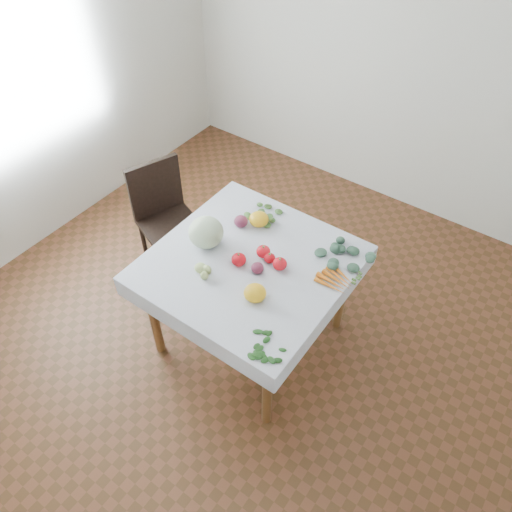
{
  "coord_description": "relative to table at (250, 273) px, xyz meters",
  "views": [
    {
      "loc": [
        1.22,
        -1.64,
        2.89
      ],
      "look_at": [
        0.04,
        0.01,
        0.82
      ],
      "focal_mm": 35.0,
      "sensor_mm": 36.0,
      "label": 1
    }
  ],
  "objects": [
    {
      "name": "tablecloth",
      "position": [
        0.0,
        0.0,
        0.1
      ],
      "size": [
        1.12,
        1.12,
        0.01
      ],
      "primitive_type": "cube",
      "color": "white",
      "rests_on": "table"
    },
    {
      "name": "chair",
      "position": [
        -0.96,
        0.24,
        -0.15
      ],
      "size": [
        0.51,
        0.51,
        0.88
      ],
      "color": "black",
      "rests_on": "ground"
    },
    {
      "name": "tomato_a",
      "position": [
        -0.04,
        -0.05,
        0.14
      ],
      "size": [
        0.1,
        0.1,
        0.08
      ],
      "primitive_type": "ellipsoid",
      "rotation": [
        0.0,
        0.0,
        -0.18
      ],
      "color": "red",
      "rests_on": "tablecloth"
    },
    {
      "name": "onion_b",
      "position": [
        0.08,
        -0.04,
        0.13
      ],
      "size": [
        0.09,
        0.09,
        0.06
      ],
      "primitive_type": "ellipsoid",
      "rotation": [
        0.0,
        0.0,
        0.16
      ],
      "color": "#50162E",
      "rests_on": "tablecloth"
    },
    {
      "name": "dill_bunch",
      "position": [
        -0.19,
        0.39,
        0.11
      ],
      "size": [
        0.23,
        0.18,
        0.02
      ],
      "color": "#537837",
      "rests_on": "tablecloth"
    },
    {
      "name": "heirloom_front",
      "position": [
        0.19,
        -0.21,
        0.15
      ],
      "size": [
        0.16,
        0.16,
        0.09
      ],
      "primitive_type": "ellipsoid",
      "rotation": [
        0.0,
        0.0,
        -0.37
      ],
      "color": "gold",
      "rests_on": "tablecloth"
    },
    {
      "name": "tomatillo_cluster",
      "position": [
        -0.12,
        -0.26,
        0.13
      ],
      "size": [
        0.13,
        0.12,
        0.05
      ],
      "color": "#BAD57B",
      "rests_on": "tablecloth"
    },
    {
      "name": "tomato_d",
      "position": [
        0.09,
        0.07,
        0.13
      ],
      "size": [
        0.07,
        0.07,
        0.06
      ],
      "primitive_type": "ellipsoid",
      "rotation": [
        0.0,
        0.0,
        -0.07
      ],
      "color": "red",
      "rests_on": "tablecloth"
    },
    {
      "name": "back_wall",
      "position": [
        0.0,
        2.0,
        0.7
      ],
      "size": [
        4.0,
        0.04,
        2.7
      ],
      "primitive_type": "cube",
      "color": "silver",
      "rests_on": "ground"
    },
    {
      "name": "basil_bunch",
      "position": [
        0.43,
        -0.45,
        0.11
      ],
      "size": [
        0.21,
        0.18,
        0.01
      ],
      "color": "#1C4A17",
      "rests_on": "tablecloth"
    },
    {
      "name": "ground",
      "position": [
        0.0,
        0.0,
        -0.65
      ],
      "size": [
        4.0,
        4.0,
        0.0
      ],
      "primitive_type": "plane",
      "color": "brown"
    },
    {
      "name": "tomato_b",
      "position": [
        0.17,
        0.06,
        0.14
      ],
      "size": [
        0.09,
        0.09,
        0.07
      ],
      "primitive_type": "ellipsoid",
      "rotation": [
        0.0,
        0.0,
        0.09
      ],
      "color": "red",
      "rests_on": "tablecloth"
    },
    {
      "name": "left_wall",
      "position": [
        -2.0,
        0.0,
        0.7
      ],
      "size": [
        0.04,
        4.0,
        2.7
      ],
      "primitive_type": "cube",
      "color": "silver",
      "rests_on": "ground"
    },
    {
      "name": "carrot_bunch",
      "position": [
        0.48,
        0.16,
        0.12
      ],
      "size": [
        0.2,
        0.19,
        0.03
      ],
      "color": "orange",
      "rests_on": "tablecloth"
    },
    {
      "name": "cabbage",
      "position": [
        -0.3,
        -0.03,
        0.2
      ],
      "size": [
        0.25,
        0.25,
        0.19
      ],
      "primitive_type": "ellipsoid",
      "rotation": [
        0.0,
        0.0,
        0.21
      ],
      "color": "beige",
      "rests_on": "tablecloth"
    },
    {
      "name": "onion_a",
      "position": [
        -0.23,
        0.23,
        0.14
      ],
      "size": [
        0.12,
        0.12,
        0.08
      ],
      "primitive_type": "ellipsoid",
      "rotation": [
        0.0,
        0.0,
        0.41
      ],
      "color": "#50162E",
      "rests_on": "tablecloth"
    },
    {
      "name": "table",
      "position": [
        0.0,
        0.0,
        0.0
      ],
      "size": [
        1.0,
        1.0,
        0.75
      ],
      "color": "brown",
      "rests_on": "ground"
    },
    {
      "name": "heirloom_back",
      "position": [
        -0.15,
        0.3,
        0.15
      ],
      "size": [
        0.13,
        0.13,
        0.09
      ],
      "primitive_type": "ellipsoid",
      "rotation": [
        0.0,
        0.0,
        -0.01
      ],
      "color": "gold",
      "rests_on": "tablecloth"
    },
    {
      "name": "tomato_c",
      "position": [
        0.04,
        0.09,
        0.14
      ],
      "size": [
        0.11,
        0.11,
        0.07
      ],
      "primitive_type": "ellipsoid",
      "rotation": [
        0.0,
        0.0,
        0.31
      ],
      "color": "red",
      "rests_on": "tablecloth"
    },
    {
      "name": "kale_bunch",
      "position": [
        0.45,
        0.35,
        0.12
      ],
      "size": [
        0.27,
        0.25,
        0.04
      ],
      "color": "#365840",
      "rests_on": "tablecloth"
    }
  ]
}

